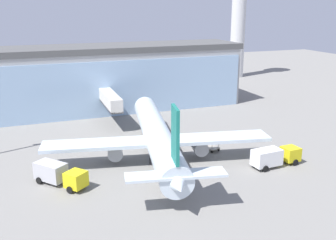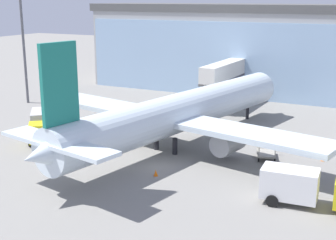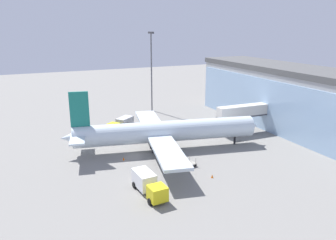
% 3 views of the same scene
% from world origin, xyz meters
% --- Properties ---
extents(ground, '(240.00, 240.00, 0.00)m').
position_xyz_m(ground, '(0.00, 0.00, 0.00)').
color(ground, gray).
extents(terminal_building, '(57.41, 13.47, 13.61)m').
position_xyz_m(terminal_building, '(-0.00, 37.38, 6.80)').
color(terminal_building, '#9F9F9F').
rests_on(terminal_building, ground).
extents(jet_bridge, '(2.63, 14.15, 6.00)m').
position_xyz_m(jet_bridge, '(-2.69, 26.62, 4.62)').
color(jet_bridge, beige).
rests_on(jet_bridge, ground).
extents(apron_light_mast, '(3.20, 0.40, 20.70)m').
position_xyz_m(apron_light_mast, '(-28.36, 14.71, 12.13)').
color(apron_light_mast, '#59595E').
rests_on(apron_light_mast, ground).
extents(airplane, '(32.48, 36.54, 11.51)m').
position_xyz_m(airplane, '(-0.34, 5.91, 3.47)').
color(airplane, silver).
rests_on(airplane, ground).
extents(catering_truck, '(6.30, 7.06, 2.65)m').
position_xyz_m(catering_truck, '(-14.71, 2.19, 1.47)').
color(catering_truck, yellow).
rests_on(catering_truck, ground).
extents(fuel_truck, '(7.43, 2.90, 2.65)m').
position_xyz_m(fuel_truck, '(13.98, -2.44, 1.47)').
color(fuel_truck, yellow).
rests_on(fuel_truck, ground).
extents(baggage_cart, '(2.40, 3.16, 1.50)m').
position_xyz_m(baggage_cart, '(8.52, 6.44, 0.50)').
color(baggage_cart, '#9E998C').
rests_on(baggage_cart, ground).
extents(safety_cone_nose, '(0.36, 0.36, 0.55)m').
position_xyz_m(safety_cone_nose, '(1.41, -2.17, 0.28)').
color(safety_cone_nose, orange).
rests_on(safety_cone_nose, ground).
extents(safety_cone_wingtip, '(0.36, 0.36, 0.55)m').
position_xyz_m(safety_cone_wingtip, '(13.40, 8.06, 0.28)').
color(safety_cone_wingtip, orange).
rests_on(safety_cone_wingtip, ground).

